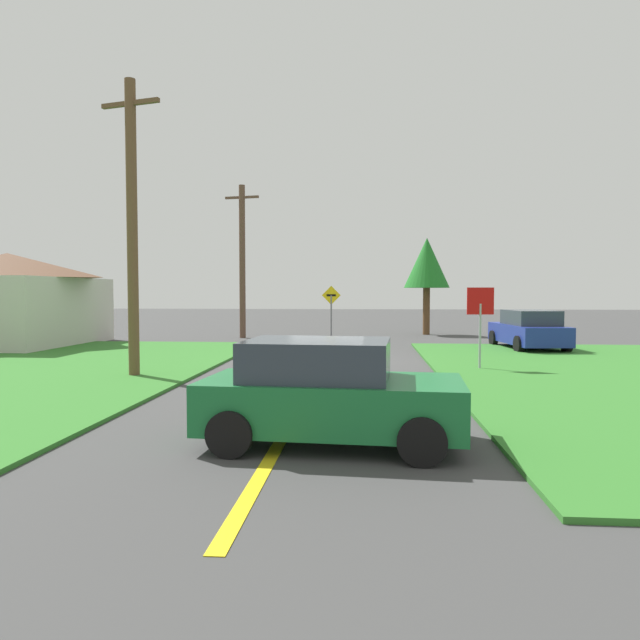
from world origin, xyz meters
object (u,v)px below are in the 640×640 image
object	(u,v)px
car_on_crossroad	(529,330)
barn	(8,300)
car_behind_on_main_road	(329,393)
oak_tree_left	(427,264)
direction_sign	(331,307)
stop_sign	(480,312)
utility_pole_mid	(242,260)
utility_pole_near	(132,225)

from	to	relation	value
car_on_crossroad	barn	xyz separation A→B (m)	(-22.24, -0.12, 1.22)
car_behind_on_main_road	oak_tree_left	world-z (taller)	oak_tree_left
direction_sign	oak_tree_left	world-z (taller)	oak_tree_left
car_behind_on_main_road	barn	world-z (taller)	barn
stop_sign	utility_pole_mid	xyz separation A→B (m)	(-9.73, 11.77, 2.24)
car_behind_on_main_road	oak_tree_left	size ratio (longest dim) A/B	0.77
stop_sign	oak_tree_left	distance (m)	15.01
car_behind_on_main_road	utility_pole_mid	xyz separation A→B (m)	(-5.76, 20.55, 3.20)
direction_sign	oak_tree_left	bearing A→B (deg)	44.22
utility_pole_near	barn	size ratio (longest dim) A/B	1.09
car_on_crossroad	direction_sign	size ratio (longest dim) A/B	1.76
utility_pole_mid	barn	world-z (taller)	utility_pole_mid
utility_pole_near	direction_sign	bearing A→B (deg)	68.91
stop_sign	barn	world-z (taller)	barn
car_on_crossroad	barn	world-z (taller)	barn
car_behind_on_main_road	utility_pole_mid	size ratio (longest dim) A/B	0.53
direction_sign	oak_tree_left	xyz separation A→B (m)	(4.98, 4.85, 2.26)
car_behind_on_main_road	oak_tree_left	distance (m)	24.16
stop_sign	barn	size ratio (longest dim) A/B	0.34
utility_pole_mid	direction_sign	bearing A→B (deg)	-20.70
utility_pole_near	oak_tree_left	world-z (taller)	utility_pole_near
barn	utility_pole_mid	bearing A→B (deg)	29.25
utility_pole_mid	barn	xyz separation A→B (m)	(-9.27, -5.19, -1.98)
car_on_crossroad	direction_sign	distance (m)	8.98
barn	utility_pole_near	bearing A→B (deg)	-43.52
stop_sign	car_on_crossroad	world-z (taller)	stop_sign
car_on_crossroad	oak_tree_left	size ratio (longest dim) A/B	0.87
stop_sign	oak_tree_left	world-z (taller)	oak_tree_left
stop_sign	utility_pole_near	world-z (taller)	utility_pole_near
stop_sign	utility_pole_mid	size ratio (longest dim) A/B	0.32
stop_sign	utility_pole_near	xyz separation A→B (m)	(-9.77, -2.19, 2.40)
car_on_crossroad	car_behind_on_main_road	world-z (taller)	same
direction_sign	utility_pole_near	bearing A→B (deg)	-111.09
utility_pole_near	direction_sign	xyz separation A→B (m)	(4.70, 12.20, -2.52)
barn	direction_sign	bearing A→B (deg)	13.81
car_behind_on_main_road	car_on_crossroad	bearing A→B (deg)	69.27
car_on_crossroad	utility_pole_near	world-z (taller)	utility_pole_near
utility_pole_mid	oak_tree_left	size ratio (longest dim) A/B	1.46
car_behind_on_main_road	utility_pole_near	size ratio (longest dim) A/B	0.51
utility_pole_mid	barn	size ratio (longest dim) A/B	1.05
direction_sign	barn	xyz separation A→B (m)	(-13.94, -3.43, 0.38)
stop_sign	utility_pole_mid	distance (m)	15.44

